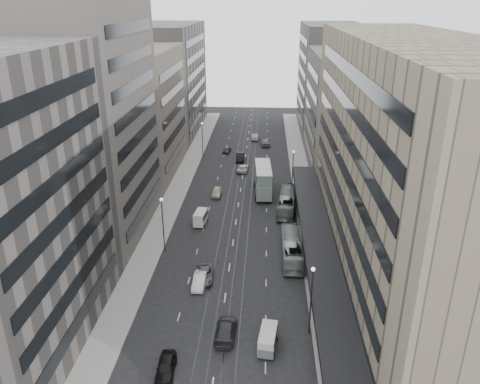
% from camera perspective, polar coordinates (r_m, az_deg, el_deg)
% --- Properties ---
extents(ground, '(220.00, 220.00, 0.00)m').
position_cam_1_polar(ground, '(57.76, -1.92, -13.32)').
color(ground, black).
rests_on(ground, ground).
extents(sidewalk_right, '(4.00, 125.00, 0.15)m').
position_cam_1_polar(sidewalk_right, '(90.96, 7.69, 0.51)').
color(sidewalk_right, gray).
rests_on(sidewalk_right, ground).
extents(sidewalk_left, '(4.00, 125.00, 0.15)m').
position_cam_1_polar(sidewalk_left, '(92.13, -7.35, 0.82)').
color(sidewalk_left, gray).
rests_on(sidewalk_left, ground).
extents(department_store, '(19.20, 60.00, 30.00)m').
position_cam_1_polar(department_store, '(60.24, 19.39, 2.95)').
color(department_store, '#7D725B').
rests_on(department_store, ground).
extents(building_right_mid, '(15.00, 28.00, 24.00)m').
position_cam_1_polar(building_right_mid, '(102.45, 12.85, 9.64)').
color(building_right_mid, '#4E4944').
rests_on(building_right_mid, ground).
extents(building_right_far, '(15.00, 32.00, 28.00)m').
position_cam_1_polar(building_right_far, '(131.27, 10.89, 13.41)').
color(building_right_far, '#66615C').
rests_on(building_right_far, ground).
extents(building_left_b, '(15.00, 26.00, 34.00)m').
position_cam_1_polar(building_left_b, '(72.57, -18.08, 8.00)').
color(building_left_b, '#4E4944').
rests_on(building_left_b, ground).
extents(building_left_c, '(15.00, 28.00, 25.00)m').
position_cam_1_polar(building_left_c, '(98.55, -12.36, 9.49)').
color(building_left_c, '#695F52').
rests_on(building_left_c, ground).
extents(building_left_d, '(15.00, 38.00, 28.00)m').
position_cam_1_polar(building_left_d, '(129.82, -8.64, 13.46)').
color(building_left_d, '#66615C').
rests_on(building_left_d, ground).
extents(lamp_right_near, '(0.44, 0.44, 8.32)m').
position_cam_1_polar(lamp_right_near, '(50.77, 8.71, -12.06)').
color(lamp_right_near, '#262628').
rests_on(lamp_right_near, ground).
extents(lamp_right_far, '(0.44, 0.44, 8.32)m').
position_cam_1_polar(lamp_right_far, '(86.66, 6.46, 3.07)').
color(lamp_right_far, '#262628').
rests_on(lamp_right_far, ground).
extents(lamp_left_near, '(0.44, 0.44, 8.32)m').
position_cam_1_polar(lamp_left_near, '(66.76, -9.42, -3.19)').
color(lamp_left_near, '#262628').
rests_on(lamp_left_near, ground).
extents(lamp_left_far, '(0.44, 0.44, 8.32)m').
position_cam_1_polar(lamp_left_far, '(106.54, -4.62, 6.84)').
color(lamp_left_far, '#262628').
rests_on(lamp_left_far, ground).
extents(bus_near, '(2.65, 11.25, 3.13)m').
position_cam_1_polar(bus_near, '(66.26, 6.30, -6.76)').
color(bus_near, gray).
rests_on(bus_near, ground).
extents(bus_far, '(3.83, 11.61, 3.17)m').
position_cam_1_polar(bus_far, '(80.58, 5.76, -1.19)').
color(bus_far, gray).
rests_on(bus_far, ground).
extents(double_decker, '(3.51, 10.07, 5.43)m').
position_cam_1_polar(double_decker, '(86.54, 2.84, 1.56)').
color(double_decker, gray).
rests_on(double_decker, ground).
extents(vw_microbus, '(2.22, 4.16, 2.15)m').
position_cam_1_polar(vw_microbus, '(50.84, 3.41, -17.42)').
color(vw_microbus, '#53585A').
rests_on(vw_microbus, ground).
extents(panel_van, '(2.10, 3.79, 2.29)m').
position_cam_1_polar(panel_van, '(75.53, -4.84, -3.11)').
color(panel_van, silver).
rests_on(panel_van, ground).
extents(sedan_0, '(1.93, 4.42, 1.48)m').
position_cam_1_polar(sedan_0, '(48.94, -9.02, -20.32)').
color(sedan_0, black).
rests_on(sedan_0, ground).
extents(sedan_1, '(1.58, 4.40, 1.44)m').
position_cam_1_polar(sedan_1, '(60.53, -4.96, -10.72)').
color(sedan_1, white).
rests_on(sedan_1, ground).
extents(sedan_2, '(2.61, 5.01, 1.35)m').
position_cam_1_polar(sedan_2, '(61.78, -4.37, -10.00)').
color(sedan_2, '#58585B').
rests_on(sedan_2, ground).
extents(sedan_3, '(2.38, 5.44, 1.56)m').
position_cam_1_polar(sedan_3, '(52.55, -1.74, -16.42)').
color(sedan_3, '#27272A').
rests_on(sedan_3, ground).
extents(sedan_4, '(1.79, 4.43, 1.51)m').
position_cam_1_polar(sedan_4, '(86.49, -2.85, -0.00)').
color(sedan_4, '#BDB49D').
rests_on(sedan_4, ground).
extents(sedan_5, '(1.83, 5.19, 1.71)m').
position_cam_1_polar(sedan_5, '(105.66, 0.03, 4.31)').
color(sedan_5, black).
rests_on(sedan_5, ground).
extents(sedan_6, '(2.42, 4.91, 1.34)m').
position_cam_1_polar(sedan_6, '(98.97, 0.34, 2.93)').
color(sedan_6, silver).
rests_on(sedan_6, ground).
extents(sedan_7, '(2.64, 5.44, 1.52)m').
position_cam_1_polar(sedan_7, '(117.09, 3.08, 6.06)').
color(sedan_7, slate).
rests_on(sedan_7, ground).
extents(sedan_8, '(2.06, 4.05, 1.32)m').
position_cam_1_polar(sedan_8, '(111.34, -1.60, 5.16)').
color(sedan_8, '#2B2B2E').
rests_on(sedan_8, ground).
extents(sedan_9, '(1.61, 4.58, 1.51)m').
position_cam_1_polar(sedan_9, '(122.10, 1.84, 6.76)').
color(sedan_9, '#AA9E8D').
rests_on(sedan_9, ground).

